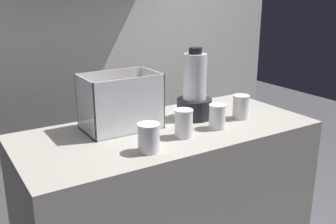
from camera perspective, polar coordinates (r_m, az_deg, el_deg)
name	(u,v)px	position (r m, az deg, el deg)	size (l,w,h in m)	color
counter	(168,212)	(2.03, 0.00, -14.42)	(1.40, 0.64, 0.90)	#9E998E
back_wall_unit	(100,35)	(2.42, -9.89, 11.04)	(2.60, 0.24, 2.50)	silver
carrot_display_bin	(123,111)	(1.83, -6.61, 0.18)	(0.34, 0.22, 0.26)	white
blender_pitcher	(195,92)	(1.95, 3.90, 2.90)	(0.18, 0.18, 0.36)	black
juice_cup_orange_far_left	(149,139)	(1.56, -2.83, -3.96)	(0.09, 0.09, 0.12)	white
juice_cup_mango_left	(183,125)	(1.71, 2.18, -1.88)	(0.08, 0.08, 0.13)	white
juice_cup_carrot_middle	(217,118)	(1.84, 7.19, -0.84)	(0.08, 0.08, 0.11)	white
juice_cup_mango_right	(241,108)	(2.00, 10.55, 0.54)	(0.08, 0.08, 0.12)	white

